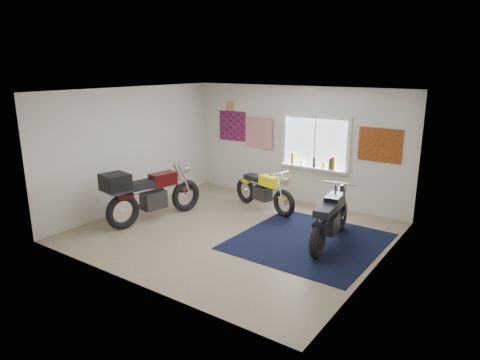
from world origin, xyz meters
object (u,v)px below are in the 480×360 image
Objects in this scene: navy_rug at (309,241)px; yellow_triumph at (264,191)px; black_chrome_bike at (330,220)px; maroon_tourer at (148,194)px.

yellow_triumph is (-1.66, 1.10, 0.41)m from navy_rug.
black_chrome_bike is (2.00, -0.96, 0.04)m from yellow_triumph.
black_chrome_bike reaches higher than navy_rug.
navy_rug is at bearing 106.85° from black_chrome_bike.
navy_rug is 3.39m from maroon_tourer.
maroon_tourer is (-3.20, -0.94, 0.59)m from navy_rug.
navy_rug is 2.04m from yellow_triumph.
maroon_tourer is (-1.54, -2.04, 0.19)m from yellow_triumph.
navy_rug is 1.29× the size of black_chrome_bike.
black_chrome_bike is at bearing -10.19° from yellow_triumph.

